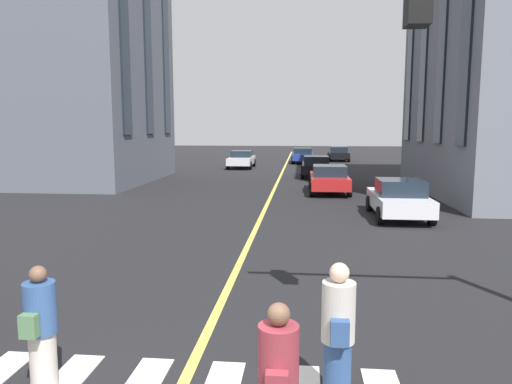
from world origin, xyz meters
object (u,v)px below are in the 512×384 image
Objects in this scene: car_black_oncoming at (338,154)px; car_white_trailing at (242,159)px; car_white_parked_a at (399,199)px; pedestrian_far at (338,336)px; car_blue_parked_b at (303,155)px; car_red_mid at (329,179)px; pedestrian_companion at (41,329)px; car_black_near at (316,166)px.

car_black_oncoming is 12.22m from car_white_trailing.
car_white_parked_a is 12.32m from pedestrian_far.
pedestrian_far is at bearing 175.83° from car_black_oncoming.
car_white_trailing is at bearing 137.32° from car_black_oncoming.
car_blue_parked_b is 2.56× the size of pedestrian_far.
car_red_mid and car_white_trailing have the same top height.
car_blue_parked_b is 1.00× the size of car_red_mid.
car_white_trailing is 2.79× the size of pedestrian_companion.
car_blue_parked_b is at bearing -4.68° from pedestrian_companion.
pedestrian_companion reaches higher than car_black_oncoming.
car_black_oncoming is 41.79m from pedestrian_companion.
car_red_mid is at bearing -156.13° from car_white_trailing.
car_white_trailing is at bearing 23.87° from car_red_mid.
car_black_near is at bearing -0.99° from pedestrian_far.
pedestrian_companion reaches higher than car_red_mid.
car_red_mid is at bearing -13.59° from pedestrian_companion.
pedestrian_companion is (-32.29, -1.72, 0.08)m from car_white_trailing.
car_blue_parked_b is at bearing -39.74° from car_white_trailing.
car_black_near is (-15.26, 2.56, 0.00)m from car_black_oncoming.
pedestrian_companion is at bearing -176.95° from car_white_trailing.
car_white_parked_a is 13.61m from pedestrian_companion.
pedestrian_companion is at bearing 166.41° from car_red_mid.
car_white_trailing is 32.74m from pedestrian_far.
car_white_parked_a is at bearing -157.86° from car_white_trailing.
car_red_mid is (-19.74, -1.32, 0.00)m from car_blue_parked_b.
car_black_near is 8.49m from car_white_trailing.
pedestrian_far reaches higher than car_blue_parked_b.
car_blue_parked_b is 38.24m from pedestrian_companion.
car_red_mid is at bearing -176.75° from car_black_near.
car_blue_parked_b is 38.13m from pedestrian_far.
pedestrian_companion is 3.56m from pedestrian_far.
car_blue_parked_b is 1.13× the size of car_white_parked_a.
car_black_near is at bearing -175.82° from car_blue_parked_b.
car_blue_parked_b is at bearing 4.18° from car_black_near.
car_blue_parked_b and car_red_mid have the same top height.
pedestrian_companion is (-26.02, 4.01, 0.08)m from car_black_near.
pedestrian_far is at bearing 165.86° from car_white_parked_a.
car_white_parked_a is at bearing -14.14° from pedestrian_far.
pedestrian_far is (-11.94, 3.01, 0.16)m from car_white_parked_a.
pedestrian_far is (-0.02, -3.56, 0.08)m from pedestrian_companion.
car_white_trailing is 32.34m from pedestrian_companion.
car_black_near is at bearing 10.29° from car_white_parked_a.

